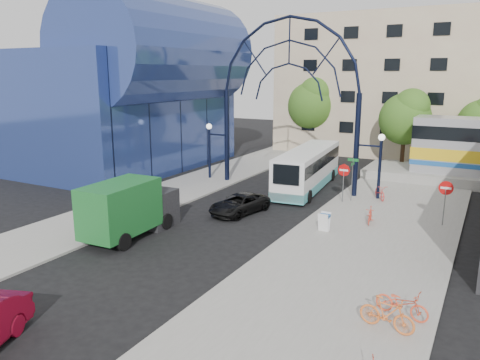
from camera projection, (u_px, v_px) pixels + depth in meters
The scene contains 19 objects.
ground at pixel (170, 251), 22.26m from camera, with size 120.00×120.00×0.00m, color black.
sidewalk_east at pixel (359, 252), 21.93m from camera, with size 8.00×56.00×0.12m, color gray.
plaza_west at pixel (145, 202), 30.42m from camera, with size 5.00×50.00×0.12m, color gray.
gateway_arch at pixel (289, 69), 32.31m from camera, with size 13.64×0.44×12.10m.
stop_sign at pixel (344, 174), 29.83m from camera, with size 0.80×0.07×2.50m.
do_not_enter_sign at pixel (446, 192), 25.22m from camera, with size 0.76×0.07×2.48m.
street_name_sign at pixel (353, 170), 30.12m from camera, with size 0.70×0.70×2.80m.
sandwich_board at pixel (324, 220), 24.58m from camera, with size 0.55×0.61×0.99m.
transit_hall at pixel (130, 91), 40.74m from camera, with size 16.50×18.00×14.50m.
apartment_block at pixel (383, 85), 49.65m from camera, with size 20.00×12.10×14.00m.
tree_north_a at pixel (407, 116), 40.53m from camera, with size 4.48×4.48×7.00m.
tree_north_b at pixel (313, 102), 48.48m from camera, with size 5.12×5.12×8.00m.
city_bus at pixel (308, 168), 34.00m from camera, with size 3.30×10.66×2.88m.
green_truck at pixel (130, 208), 24.05m from camera, with size 2.49×5.96×2.96m.
black_suv at pixel (239, 204), 28.08m from camera, with size 1.93×4.19×1.16m, color black.
bike_near_a at pixel (380, 192), 30.88m from camera, with size 0.63×1.81×0.95m, color #FB3532.
bike_near_b at pixel (370, 215), 25.91m from camera, with size 0.43×1.52×0.91m, color red.
bike_far_a at pixel (402, 303), 15.95m from camera, with size 0.65×1.86×0.98m, color #E84F2E.
bike_far_b at pixel (387, 314), 15.10m from camera, with size 0.52×1.84×1.11m, color orange.
Camera 1 is at (12.97, -16.76, 8.29)m, focal length 35.00 mm.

